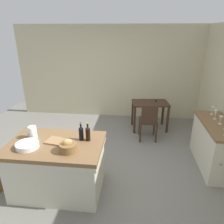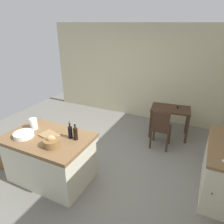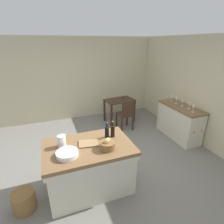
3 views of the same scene
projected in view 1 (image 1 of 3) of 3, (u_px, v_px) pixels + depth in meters
The scene contains 15 objects.
ground_plane at pixel (94, 165), 4.04m from camera, with size 6.76×6.76×0.00m, color slate.
wall_back at pixel (109, 73), 5.96m from camera, with size 5.32×0.12×2.60m, color beige.
island_table at pixel (58, 165), 3.28m from camera, with size 1.44×0.94×0.86m.
side_cabinet at pixel (214, 145), 3.90m from camera, with size 0.52×1.32×0.88m.
writing_desk at pixel (150, 107), 5.32m from camera, with size 0.96×0.67×0.79m.
wooden_chair at pixel (148, 121), 4.79m from camera, with size 0.42×0.42×0.91m.
pitcher at pixel (33, 132), 3.25m from camera, with size 0.17×0.13×0.24m.
wash_bowl at pixel (27, 145), 3.01m from camera, with size 0.33×0.33×0.07m, color white.
bread_basket at pixel (68, 147), 2.91m from camera, with size 0.25×0.25×0.19m.
cutting_board at pixel (57, 141), 3.17m from camera, with size 0.32×0.23×0.02m, color #99754C.
wine_bottle_dark at pixel (88, 133), 3.17m from camera, with size 0.07×0.07×0.30m.
wine_bottle_amber at pixel (81, 133), 3.19m from camera, with size 0.07×0.07×0.29m.
wine_glass_middle at pixel (221, 119), 3.69m from camera, with size 0.07×0.07×0.15m.
wine_glass_right at pixel (216, 113), 3.88m from camera, with size 0.07×0.07×0.18m.
wine_glass_far_right at pixel (213, 109), 4.11m from camera, with size 0.07×0.07×0.15m.
Camera 1 is at (0.73, -3.31, 2.46)m, focal length 33.31 mm.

